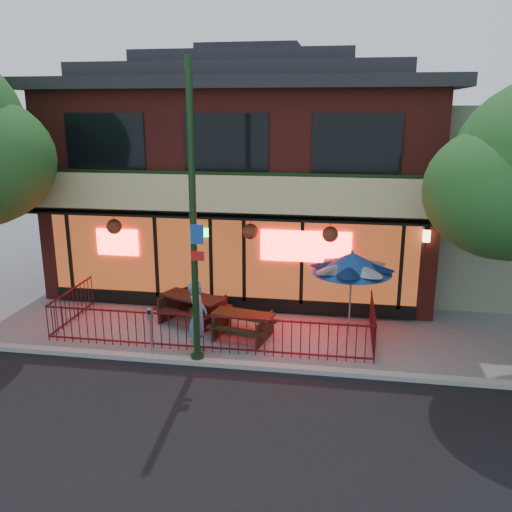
{
  "coord_description": "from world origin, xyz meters",
  "views": [
    {
      "loc": [
        3.31,
        -11.96,
        5.89
      ],
      "look_at": [
        1.04,
        2.0,
        2.06
      ],
      "focal_mm": 38.0,
      "sensor_mm": 36.0,
      "label": 1
    }
  ],
  "objects_px": {
    "picnic_table_right": "(243,322)",
    "pedestrian": "(198,318)",
    "parking_meter_near": "(150,325)",
    "picnic_table_left": "(193,305)",
    "street_light": "(194,235)",
    "patio_umbrella": "(352,263)"
  },
  "relations": [
    {
      "from": "patio_umbrella",
      "to": "parking_meter_near",
      "type": "distance_m",
      "value": 5.36
    },
    {
      "from": "picnic_table_left",
      "to": "parking_meter_near",
      "type": "relative_size",
      "value": 1.72
    },
    {
      "from": "street_light",
      "to": "parking_meter_near",
      "type": "relative_size",
      "value": 5.39
    },
    {
      "from": "picnic_table_right",
      "to": "patio_umbrella",
      "type": "distance_m",
      "value": 3.26
    },
    {
      "from": "picnic_table_left",
      "to": "parking_meter_near",
      "type": "bearing_deg",
      "value": -97.97
    },
    {
      "from": "picnic_table_left",
      "to": "picnic_table_right",
      "type": "height_order",
      "value": "picnic_table_left"
    },
    {
      "from": "patio_umbrella",
      "to": "parking_meter_near",
      "type": "relative_size",
      "value": 1.84
    },
    {
      "from": "street_light",
      "to": "parking_meter_near",
      "type": "height_order",
      "value": "street_light"
    },
    {
      "from": "street_light",
      "to": "picnic_table_right",
      "type": "relative_size",
      "value": 3.83
    },
    {
      "from": "street_light",
      "to": "parking_meter_near",
      "type": "distance_m",
      "value": 2.54
    },
    {
      "from": "picnic_table_left",
      "to": "pedestrian",
      "type": "relative_size",
      "value": 1.18
    },
    {
      "from": "picnic_table_left",
      "to": "street_light",
      "type": "bearing_deg",
      "value": -71.95
    },
    {
      "from": "pedestrian",
      "to": "street_light",
      "type": "bearing_deg",
      "value": -174.38
    },
    {
      "from": "picnic_table_right",
      "to": "parking_meter_near",
      "type": "xyz_separation_m",
      "value": [
        -1.96,
        -1.61,
        0.43
      ]
    },
    {
      "from": "picnic_table_right",
      "to": "patio_umbrella",
      "type": "xyz_separation_m",
      "value": [
        2.78,
        0.58,
        1.59
      ]
    },
    {
      "from": "patio_umbrella",
      "to": "pedestrian",
      "type": "xyz_separation_m",
      "value": [
        -3.7,
        -1.7,
        -1.1
      ]
    },
    {
      "from": "picnic_table_right",
      "to": "pedestrian",
      "type": "height_order",
      "value": "pedestrian"
    },
    {
      "from": "picnic_table_left",
      "to": "parking_meter_near",
      "type": "xyz_separation_m",
      "value": [
        -0.34,
        -2.46,
        0.36
      ]
    },
    {
      "from": "picnic_table_left",
      "to": "parking_meter_near",
      "type": "height_order",
      "value": "parking_meter_near"
    },
    {
      "from": "pedestrian",
      "to": "picnic_table_right",
      "type": "bearing_deg",
      "value": -45.39
    },
    {
      "from": "street_light",
      "to": "picnic_table_left",
      "type": "distance_m",
      "value": 3.69
    },
    {
      "from": "street_light",
      "to": "pedestrian",
      "type": "height_order",
      "value": "street_light"
    }
  ]
}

